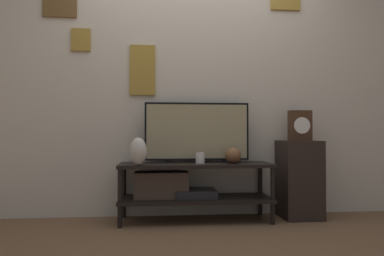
{
  "coord_description": "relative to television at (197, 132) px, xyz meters",
  "views": [
    {
      "loc": [
        -0.35,
        -3.08,
        0.77
      ],
      "look_at": [
        -0.03,
        0.27,
        0.83
      ],
      "focal_mm": 35.0,
      "sensor_mm": 36.0,
      "label": 1
    }
  ],
  "objects": [
    {
      "name": "ground_plane",
      "position": [
        -0.03,
        -0.36,
        -0.8
      ],
      "size": [
        12.0,
        12.0,
        0.0
      ],
      "primitive_type": "plane",
      "color": "brown"
    },
    {
      "name": "wall_back",
      "position": [
        -0.03,
        0.18,
        0.56
      ],
      "size": [
        6.4,
        0.08,
        2.7
      ],
      "color": "beige",
      "rests_on": "ground_plane"
    },
    {
      "name": "media_console",
      "position": [
        -0.14,
        -0.1,
        -0.48
      ],
      "size": [
        1.36,
        0.45,
        0.52
      ],
      "color": "black",
      "rests_on": "ground_plane"
    },
    {
      "name": "television",
      "position": [
        0.0,
        0.0,
        0.0
      ],
      "size": [
        0.97,
        0.05,
        0.55
      ],
      "color": "black",
      "rests_on": "media_console"
    },
    {
      "name": "vase_urn_stoneware",
      "position": [
        -0.53,
        -0.27,
        -0.17
      ],
      "size": [
        0.14,
        0.14,
        0.23
      ],
      "color": "beige",
      "rests_on": "media_console"
    },
    {
      "name": "vase_round_glass",
      "position": [
        0.31,
        -0.14,
        -0.21
      ],
      "size": [
        0.14,
        0.14,
        0.14
      ],
      "color": "brown",
      "rests_on": "media_console"
    },
    {
      "name": "candle_jar",
      "position": [
        0.01,
        -0.12,
        -0.24
      ],
      "size": [
        0.08,
        0.08,
        0.1
      ],
      "color": "silver",
      "rests_on": "media_console"
    },
    {
      "name": "side_table",
      "position": [
        0.95,
        -0.06,
        -0.44
      ],
      "size": [
        0.35,
        0.37,
        0.72
      ],
      "color": "black",
      "rests_on": "ground_plane"
    },
    {
      "name": "mantel_clock",
      "position": [
        0.97,
        -0.03,
        0.06
      ],
      "size": [
        0.21,
        0.11,
        0.28
      ],
      "color": "#422819",
      "rests_on": "side_table"
    }
  ]
}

